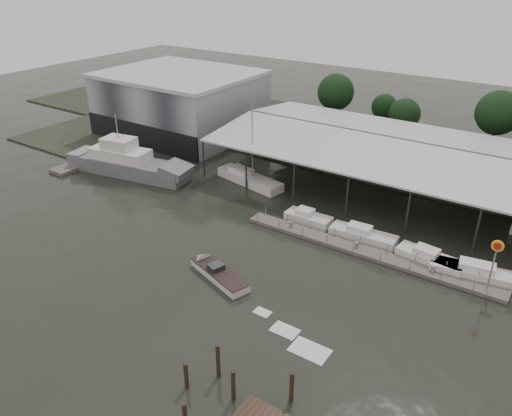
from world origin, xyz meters
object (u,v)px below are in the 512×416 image
Objects in this scene: shell_fuel_sign at (495,256)px; grey_trawler at (128,163)px; white_sailboat at (249,179)px; speedboat_underway at (216,272)px.

grey_trawler reaches higher than shell_fuel_sign.
white_sailboat reaches higher than speedboat_underway.
shell_fuel_sign is at bearing -134.30° from speedboat_underway.
grey_trawler is at bearing -145.45° from white_sailboat.
shell_fuel_sign is at bearing -2.71° from white_sailboat.
grey_trawler reaches higher than speedboat_underway.
grey_trawler is 17.49m from white_sailboat.
shell_fuel_sign is at bearing -11.55° from grey_trawler.
white_sailboat reaches higher than shell_fuel_sign.
white_sailboat is at bearing 13.14° from grey_trawler.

